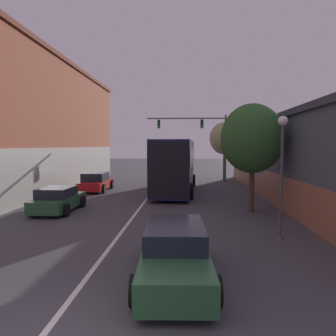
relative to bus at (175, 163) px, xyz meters
The scene contains 11 objects.
lane_center_line 4.68m from the bus, 113.54° to the right, with size 0.14×42.35×0.01m.
building_left_brick 12.42m from the bus, behind, with size 8.13×30.29×9.80m.
building_right_storefront 10.16m from the bus, 16.84° to the right, with size 8.17×29.30×5.09m.
bus is the anchor object (origin of this frame).
hatchback_foreground 15.49m from the bus, 87.94° to the right, with size 2.04×4.67×1.33m.
parked_car_left_near 9.45m from the bus, 127.51° to the right, with size 1.91×3.88×1.25m.
parked_car_left_mid 6.08m from the bus, behind, with size 2.02×4.42×1.36m.
traffic_signal_gantry 8.01m from the bus, 73.18° to the left, with size 7.40×0.36×6.19m.
street_lamp 12.48m from the bus, 70.37° to the right, with size 0.34×0.34×4.38m.
street_tree_near 8.17m from the bus, 59.19° to the right, with size 3.16×2.84×5.44m.
street_tree_far 9.02m from the bus, 60.53° to the left, with size 2.75×2.47×5.55m.
Camera 1 is at (2.53, -4.46, 3.34)m, focal length 35.00 mm.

